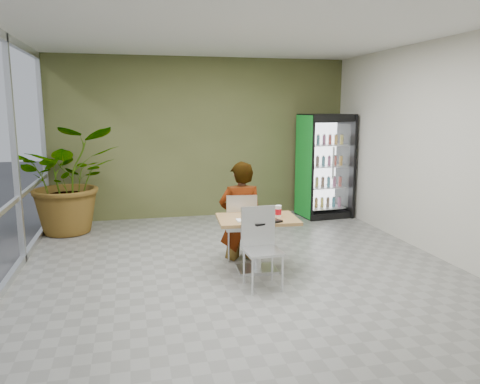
% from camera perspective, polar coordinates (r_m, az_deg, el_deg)
% --- Properties ---
extents(ground, '(7.00, 7.00, 0.00)m').
position_cam_1_polar(ground, '(6.46, 0.31, -9.77)').
color(ground, gray).
rests_on(ground, ground).
extents(room_envelope, '(6.00, 7.00, 3.20)m').
position_cam_1_polar(room_envelope, '(6.10, 0.33, 4.49)').
color(room_envelope, silver).
rests_on(room_envelope, ground).
extents(dining_table, '(1.12, 0.83, 0.75)m').
position_cam_1_polar(dining_table, '(6.37, 2.12, -5.00)').
color(dining_table, '#A38146').
rests_on(dining_table, ground).
extents(chair_far, '(0.49, 0.49, 0.99)m').
position_cam_1_polar(chair_far, '(6.81, 0.12, -3.63)').
color(chair_far, silver).
rests_on(chair_far, ground).
extents(chair_near, '(0.46, 0.46, 1.00)m').
position_cam_1_polar(chair_near, '(5.85, 2.51, -5.91)').
color(chair_near, silver).
rests_on(chair_near, ground).
extents(seated_woman, '(0.69, 0.49, 1.76)m').
position_cam_1_polar(seated_woman, '(6.86, 0.12, -3.53)').
color(seated_woman, black).
rests_on(seated_woman, ground).
extents(pizza_plate, '(0.32, 0.24, 0.03)m').
position_cam_1_polar(pizza_plate, '(6.38, 1.27, -2.84)').
color(pizza_plate, white).
rests_on(pizza_plate, dining_table).
extents(soda_cup, '(0.09, 0.09, 0.15)m').
position_cam_1_polar(soda_cup, '(6.38, 4.69, -2.35)').
color(soda_cup, white).
rests_on(soda_cup, dining_table).
extents(napkin_stack, '(0.17, 0.17, 0.02)m').
position_cam_1_polar(napkin_stack, '(6.12, 0.37, -3.48)').
color(napkin_stack, white).
rests_on(napkin_stack, dining_table).
extents(cafeteria_tray, '(0.49, 0.43, 0.02)m').
position_cam_1_polar(cafeteria_tray, '(6.08, 2.85, -3.57)').
color(cafeteria_tray, black).
rests_on(cafeteria_tray, dining_table).
extents(beverage_fridge, '(1.01, 0.81, 2.09)m').
position_cam_1_polar(beverage_fridge, '(9.67, 10.33, 3.15)').
color(beverage_fridge, black).
rests_on(beverage_fridge, ground).
extents(potted_plant, '(1.95, 1.76, 1.91)m').
position_cam_1_polar(potted_plant, '(8.82, -20.11, 1.42)').
color(potted_plant, '#2B5923').
rests_on(potted_plant, ground).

